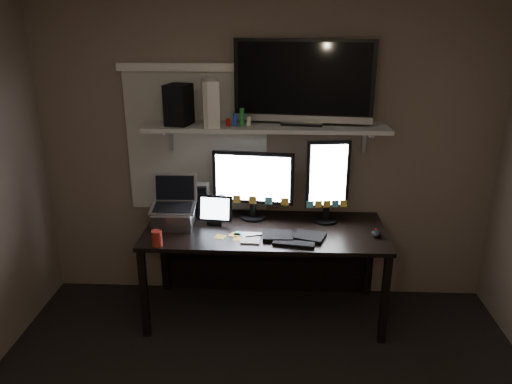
# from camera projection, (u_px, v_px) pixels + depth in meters

# --- Properties ---
(back_wall) EXTENTS (3.60, 0.00, 3.60)m
(back_wall) POSITION_uv_depth(u_px,v_px,m) (267.00, 149.00, 3.92)
(back_wall) COLOR #715F51
(back_wall) RESTS_ON floor
(window_blinds) EXTENTS (1.10, 0.02, 1.10)m
(window_blinds) POSITION_uv_depth(u_px,v_px,m) (197.00, 143.00, 3.92)
(window_blinds) COLOR beige
(window_blinds) RESTS_ON back_wall
(desk) EXTENTS (1.80, 0.75, 0.73)m
(desk) POSITION_uv_depth(u_px,v_px,m) (265.00, 243.00, 3.92)
(desk) COLOR black
(desk) RESTS_ON floor
(wall_shelf) EXTENTS (1.80, 0.35, 0.03)m
(wall_shelf) POSITION_uv_depth(u_px,v_px,m) (266.00, 127.00, 3.69)
(wall_shelf) COLOR beige
(wall_shelf) RESTS_ON back_wall
(monitor_landscape) EXTENTS (0.63, 0.14, 0.55)m
(monitor_landscape) POSITION_uv_depth(u_px,v_px,m) (253.00, 185.00, 3.86)
(monitor_landscape) COLOR black
(monitor_landscape) RESTS_ON desk
(monitor_portrait) EXTENTS (0.33, 0.10, 0.66)m
(monitor_portrait) POSITION_uv_depth(u_px,v_px,m) (327.00, 181.00, 3.78)
(monitor_portrait) COLOR black
(monitor_portrait) RESTS_ON desk
(keyboard) EXTENTS (0.47, 0.25, 0.03)m
(keyboard) POSITION_uv_depth(u_px,v_px,m) (293.00, 236.00, 3.59)
(keyboard) COLOR black
(keyboard) RESTS_ON desk
(mouse) EXTENTS (0.07, 0.11, 0.04)m
(mouse) POSITION_uv_depth(u_px,v_px,m) (376.00, 233.00, 3.62)
(mouse) COLOR black
(mouse) RESTS_ON desk
(notepad) EXTENTS (0.15, 0.20, 0.01)m
(notepad) POSITION_uv_depth(u_px,v_px,m) (251.00, 238.00, 3.58)
(notepad) COLOR silver
(notepad) RESTS_ON desk
(tablet) EXTENTS (0.27, 0.14, 0.23)m
(tablet) POSITION_uv_depth(u_px,v_px,m) (215.00, 210.00, 3.80)
(tablet) COLOR black
(tablet) RESTS_ON desk
(file_sorter) EXTENTS (0.21, 0.10, 0.27)m
(file_sorter) POSITION_uv_depth(u_px,v_px,m) (194.00, 199.00, 3.96)
(file_sorter) COLOR black
(file_sorter) RESTS_ON desk
(laptop) EXTENTS (0.34, 0.28, 0.38)m
(laptop) POSITION_uv_depth(u_px,v_px,m) (173.00, 203.00, 3.73)
(laptop) COLOR #ADACB1
(laptop) RESTS_ON desk
(cup) EXTENTS (0.09, 0.09, 0.11)m
(cup) POSITION_uv_depth(u_px,v_px,m) (157.00, 238.00, 3.46)
(cup) COLOR maroon
(cup) RESTS_ON desk
(sticky_notes) EXTENTS (0.33, 0.26, 0.00)m
(sticky_notes) POSITION_uv_depth(u_px,v_px,m) (237.00, 235.00, 3.63)
(sticky_notes) COLOR yellow
(sticky_notes) RESTS_ON desk
(tv) EXTENTS (1.03, 0.31, 0.61)m
(tv) POSITION_uv_depth(u_px,v_px,m) (304.00, 82.00, 3.61)
(tv) COLOR black
(tv) RESTS_ON wall_shelf
(game_console) EXTENTS (0.14, 0.29, 0.33)m
(game_console) POSITION_uv_depth(u_px,v_px,m) (212.00, 102.00, 3.63)
(game_console) COLOR silver
(game_console) RESTS_ON wall_shelf
(speaker) EXTENTS (0.20, 0.23, 0.30)m
(speaker) POSITION_uv_depth(u_px,v_px,m) (179.00, 105.00, 3.64)
(speaker) COLOR black
(speaker) RESTS_ON wall_shelf
(bottles) EXTENTS (0.20, 0.06, 0.13)m
(bottles) POSITION_uv_depth(u_px,v_px,m) (238.00, 118.00, 3.61)
(bottles) COLOR #A50F0C
(bottles) RESTS_ON wall_shelf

